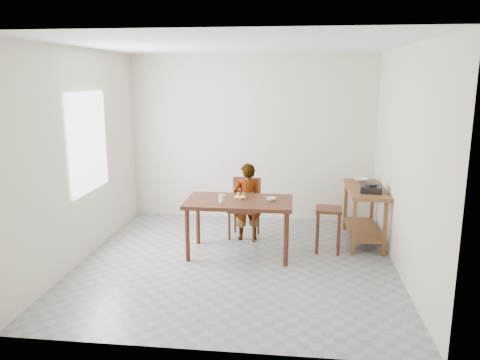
# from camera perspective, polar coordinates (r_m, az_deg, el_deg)

# --- Properties ---
(floor) EXTENTS (4.00, 4.00, 0.04)m
(floor) POSITION_cam_1_polar(r_m,az_deg,el_deg) (6.12, -0.44, -10.17)
(floor) COLOR gray
(floor) RESTS_ON ground
(ceiling) EXTENTS (4.00, 4.00, 0.04)m
(ceiling) POSITION_cam_1_polar(r_m,az_deg,el_deg) (5.66, -0.49, 16.34)
(ceiling) COLOR white
(ceiling) RESTS_ON wall_back
(wall_back) EXTENTS (4.00, 0.04, 2.70)m
(wall_back) POSITION_cam_1_polar(r_m,az_deg,el_deg) (7.72, 1.41, 5.12)
(wall_back) COLOR beige
(wall_back) RESTS_ON ground
(wall_front) EXTENTS (4.00, 0.04, 2.70)m
(wall_front) POSITION_cam_1_polar(r_m,az_deg,el_deg) (3.79, -4.28, -2.68)
(wall_front) COLOR beige
(wall_front) RESTS_ON ground
(wall_left) EXTENTS (0.04, 4.00, 2.70)m
(wall_left) POSITION_cam_1_polar(r_m,az_deg,el_deg) (6.31, -19.00, 2.79)
(wall_left) COLOR beige
(wall_left) RESTS_ON ground
(wall_right) EXTENTS (0.04, 4.00, 2.70)m
(wall_right) POSITION_cam_1_polar(r_m,az_deg,el_deg) (5.84, 19.61, 2.01)
(wall_right) COLOR beige
(wall_right) RESTS_ON ground
(window_pane) EXTENTS (0.02, 1.10, 1.30)m
(window_pane) POSITION_cam_1_polar(r_m,az_deg,el_deg) (6.45, -17.94, 4.40)
(window_pane) COLOR white
(window_pane) RESTS_ON wall_left
(dining_table) EXTENTS (1.40, 0.80, 0.75)m
(dining_table) POSITION_cam_1_polar(r_m,az_deg,el_deg) (6.26, -0.11, -5.79)
(dining_table) COLOR #3F1F11
(dining_table) RESTS_ON floor
(prep_counter) EXTENTS (0.50, 1.20, 0.80)m
(prep_counter) POSITION_cam_1_polar(r_m,az_deg,el_deg) (6.96, 14.84, -4.12)
(prep_counter) COLOR brown
(prep_counter) RESTS_ON floor
(child) EXTENTS (0.47, 0.37, 1.14)m
(child) POSITION_cam_1_polar(r_m,az_deg,el_deg) (6.77, 0.87, -2.68)
(child) COLOR white
(child) RESTS_ON floor
(dining_chair) EXTENTS (0.47, 0.47, 0.87)m
(dining_chair) POSITION_cam_1_polar(r_m,az_deg,el_deg) (6.90, 0.50, -3.54)
(dining_chair) COLOR #3F1F11
(dining_chair) RESTS_ON floor
(stool) EXTENTS (0.37, 0.37, 0.61)m
(stool) POSITION_cam_1_polar(r_m,az_deg,el_deg) (6.50, 10.70, -5.97)
(stool) COLOR #3F1F11
(stool) RESTS_ON floor
(glass_tumbler) EXTENTS (0.09, 0.09, 0.10)m
(glass_tumbler) POSITION_cam_1_polar(r_m,az_deg,el_deg) (6.06, -2.21, -2.26)
(glass_tumbler) COLOR silver
(glass_tumbler) RESTS_ON dining_table
(small_bowl) EXTENTS (0.14, 0.14, 0.04)m
(small_bowl) POSITION_cam_1_polar(r_m,az_deg,el_deg) (6.15, 3.82, -2.33)
(small_bowl) COLOR silver
(small_bowl) RESTS_ON dining_table
(banana) EXTENTS (0.18, 0.15, 0.06)m
(banana) POSITION_cam_1_polar(r_m,az_deg,el_deg) (6.21, 0.01, -2.06)
(banana) COLOR #E6C74C
(banana) RESTS_ON dining_table
(serving_bowl) EXTENTS (0.27, 0.27, 0.06)m
(serving_bowl) POSITION_cam_1_polar(r_m,az_deg,el_deg) (7.23, 14.42, 0.02)
(serving_bowl) COLOR silver
(serving_bowl) RESTS_ON prep_counter
(gas_burner) EXTENTS (0.31, 0.31, 0.09)m
(gas_burner) POSITION_cam_1_polar(r_m,az_deg,el_deg) (6.61, 15.66, -1.04)
(gas_burner) COLOR black
(gas_burner) RESTS_ON prep_counter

